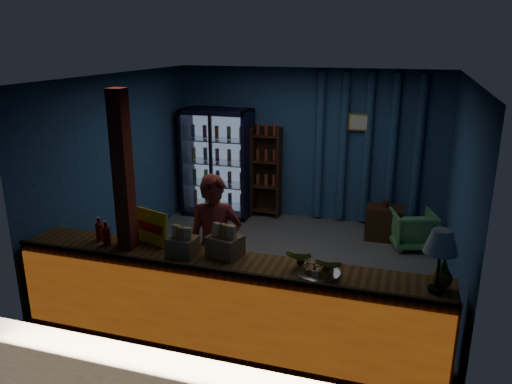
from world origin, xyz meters
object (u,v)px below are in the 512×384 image
shopkeeper (215,247)px  pastry_tray (318,271)px  green_chair (412,229)px  table_lamp (441,244)px

shopkeeper → pastry_tray: 1.37m
green_chair → table_lamp: 3.46m
shopkeeper → green_chair: shopkeeper is taller
shopkeeper → pastry_tray: (1.25, -0.54, 0.15)m
pastry_tray → green_chair: bearing=75.2°
green_chair → pastry_tray: bearing=58.1°
table_lamp → shopkeeper: bearing=165.9°
green_chair → table_lamp: table_lamp is taller
shopkeeper → table_lamp: 2.43m
green_chair → shopkeeper: bearing=34.9°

